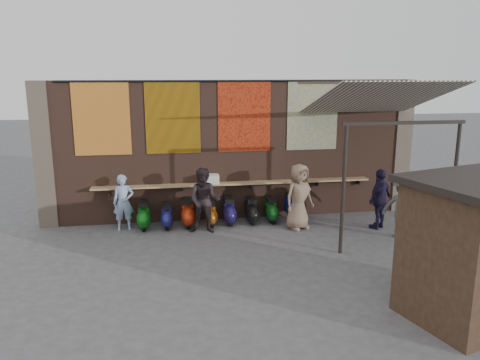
{
  "coord_description": "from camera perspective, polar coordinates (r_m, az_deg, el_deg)",
  "views": [
    {
      "loc": [
        -1.95,
        -10.57,
        4.2
      ],
      "look_at": [
        -0.03,
        1.2,
        1.46
      ],
      "focal_mm": 35.0,
      "sensor_mm": 36.0,
      "label": 1
    }
  ],
  "objects": [
    {
      "name": "ground",
      "position": [
        11.54,
        1.13,
        -8.39
      ],
      "size": [
        70.0,
        70.0,
        0.0
      ],
      "primitive_type": "plane",
      "color": "#474749",
      "rests_on": "ground"
    },
    {
      "name": "diner_right",
      "position": [
        12.46,
        -4.32,
        -2.52
      ],
      "size": [
        0.99,
        0.85,
        1.77
      ],
      "primitive_type": "imported",
      "rotation": [
        0.0,
        0.0,
        -0.24
      ],
      "color": "#292023",
      "rests_on": "ground"
    },
    {
      "name": "stall_sign",
      "position": [
        9.43,
        23.21,
        -3.35
      ],
      "size": [
        1.16,
        0.37,
        0.5
      ],
      "primitive_type": "cube",
      "rotation": [
        0.0,
        0.0,
        0.28
      ],
      "color": "gold",
      "rests_on": "market_stall"
    },
    {
      "name": "diner_left",
      "position": [
        13.08,
        -14.02,
        -2.67
      ],
      "size": [
        0.58,
        0.41,
        1.53
      ],
      "primitive_type": "imported",
      "rotation": [
        0.0,
        0.0,
        0.07
      ],
      "color": "#8BA5CA",
      "rests_on": "ground"
    },
    {
      "name": "shopper_tan",
      "position": [
        12.82,
        7.19,
        -2.03
      ],
      "size": [
        1.05,
        0.9,
        1.81
      ],
      "primitive_type": "imported",
      "rotation": [
        0.0,
        0.0,
        0.43
      ],
      "color": "#836853",
      "rests_on": "ground"
    },
    {
      "name": "shopper_navy",
      "position": [
        13.34,
        16.68,
        -2.22
      ],
      "size": [
        1.03,
        0.89,
        1.67
      ],
      "primitive_type": "imported",
      "rotation": [
        0.0,
        0.0,
        3.75
      ],
      "color": "#1C1531",
      "rests_on": "ground"
    },
    {
      "name": "scooter_stool_1",
      "position": [
        13.12,
        -8.93,
        -4.33
      ],
      "size": [
        0.32,
        0.71,
        0.68
      ],
      "primitive_type": null,
      "color": "navy",
      "rests_on": "ground"
    },
    {
      "name": "tapestry_redgold",
      "position": [
        13.21,
        -16.52,
        7.21
      ],
      "size": [
        1.5,
        0.02,
        2.0
      ],
      "primitive_type": "cube",
      "color": "maroon",
      "rests_on": "brick_wall"
    },
    {
      "name": "awning_canvas",
      "position": [
        12.72,
        16.37,
        9.51
      ],
      "size": [
        3.2,
        3.28,
        0.97
      ],
      "primitive_type": "cube",
      "rotation": [
        -0.28,
        0.0,
        0.0
      ],
      "color": "beige",
      "rests_on": "brick_wall"
    },
    {
      "name": "scooter_stool_3",
      "position": [
        13.19,
        -3.61,
        -4.1
      ],
      "size": [
        0.32,
        0.71,
        0.68
      ],
      "primitive_type": null,
      "color": "#91460D",
      "rests_on": "ground"
    },
    {
      "name": "shopper_grey",
      "position": [
        12.84,
        19.18,
        -3.11
      ],
      "size": [
        1.17,
        1.15,
        1.61
      ],
      "primitive_type": "imported",
      "rotation": [
        0.0,
        0.0,
        2.4
      ],
      "color": "#4D4C51",
      "rests_on": "ground"
    },
    {
      "name": "awning_post_left",
      "position": [
        11.08,
        12.48,
        -1.19
      ],
      "size": [
        0.09,
        0.09,
        3.1
      ],
      "primitive_type": "cylinder",
      "color": "black",
      "rests_on": "ground"
    },
    {
      "name": "tapestry_sun",
      "position": [
        13.11,
        -8.19,
        7.57
      ],
      "size": [
        1.5,
        0.02,
        2.0
      ],
      "primitive_type": "cube",
      "color": "orange",
      "rests_on": "brick_wall"
    },
    {
      "name": "eating_counter",
      "position": [
        13.41,
        -0.64,
        -0.41
      ],
      "size": [
        8.0,
        0.32,
        0.05
      ],
      "primitive_type": "cube",
      "color": "#9E7A51",
      "rests_on": "brick_wall"
    },
    {
      "name": "awning_ledger",
      "position": [
        14.16,
        13.68,
        11.58
      ],
      "size": [
        3.3,
        0.08,
        0.12
      ],
      "primitive_type": "cube",
      "color": "#33261C",
      "rests_on": "brick_wall"
    },
    {
      "name": "tapestry_multi",
      "position": [
        13.78,
        8.84,
        7.8
      ],
      "size": [
        1.5,
        0.02,
        2.0
      ],
      "primitive_type": "cube",
      "color": "#2B569F",
      "rests_on": "brick_wall"
    },
    {
      "name": "tapestry_orange",
      "position": [
        13.3,
        0.53,
        7.77
      ],
      "size": [
        1.5,
        0.02,
        2.0
      ],
      "primitive_type": "cube",
      "color": "#B23816",
      "rests_on": "brick_wall"
    },
    {
      "name": "scooter_stool_4",
      "position": [
        13.29,
        -1.36,
        -3.78
      ],
      "size": [
        0.35,
        0.79,
        0.75
      ],
      "primitive_type": null,
      "color": "#1A144B",
      "rests_on": "ground"
    },
    {
      "name": "awning_header",
      "position": [
        11.42,
        19.45,
        6.59
      ],
      "size": [
        3.0,
        0.08,
        0.08
      ],
      "primitive_type": "cube",
      "color": "black",
      "rests_on": "awning_post_left"
    },
    {
      "name": "pier_left",
      "position": [
        13.84,
        -22.73,
        2.79
      ],
      "size": [
        0.5,
        0.5,
        4.0
      ],
      "primitive_type": "cube",
      "color": "#4C4238",
      "rests_on": "ground"
    },
    {
      "name": "brick_wall",
      "position": [
        13.59,
        -0.88,
        3.64
      ],
      "size": [
        10.0,
        0.4,
        4.0
      ],
      "primitive_type": "cube",
      "color": "brown",
      "rests_on": "ground"
    },
    {
      "name": "hang_rail",
      "position": [
        13.19,
        -0.76,
        11.99
      ],
      "size": [
        9.5,
        0.06,
        0.06
      ],
      "primitive_type": "cylinder",
      "rotation": [
        0.0,
        1.57,
        0.0
      ],
      "color": "black",
      "rests_on": "brick_wall"
    },
    {
      "name": "shelf_box",
      "position": [
        13.26,
        -3.81,
        0.1
      ],
      "size": [
        0.56,
        0.31,
        0.27
      ],
      "primitive_type": "cube",
      "color": "white",
      "rests_on": "eating_counter"
    },
    {
      "name": "scooter_stool_0",
      "position": [
        13.15,
        -11.64,
        -4.25
      ],
      "size": [
        0.35,
        0.79,
        0.75
      ],
      "primitive_type": null,
      "color": "#0D5E14",
      "rests_on": "ground"
    },
    {
      "name": "awning_post_right",
      "position": [
        12.39,
        24.62,
        -0.6
      ],
      "size": [
        0.09,
        0.09,
        3.1
      ],
      "primitive_type": "cylinder",
      "color": "black",
      "rests_on": "ground"
    },
    {
      "name": "scooter_stool_2",
      "position": [
        13.15,
        -6.4,
        -4.0
      ],
      "size": [
        0.36,
        0.81,
        0.77
      ],
      "primitive_type": null,
      "color": "#A7250C",
      "rests_on": "ground"
    },
    {
      "name": "scooter_stool_6",
      "position": [
        13.52,
        3.78,
        -3.64
      ],
      "size": [
        0.33,
        0.73,
        0.69
      ],
      "primitive_type": null,
      "color": "#0F4D16",
      "rests_on": "ground"
    },
    {
      "name": "stall_shelf",
      "position": [
        9.69,
        22.76,
        -8.22
      ],
      "size": [
        1.78,
        0.6,
        0.06
      ],
      "primitive_type": "cube",
      "rotation": [
        0.0,
        0.0,
        0.28
      ],
      "color": "#473321",
      "rests_on": "market_stall"
    },
    {
      "name": "pier_right",
      "position": [
        15.24,
        18.9,
        3.95
      ],
      "size": [
        0.5,
        0.5,
        4.0
      ],
      "primitive_type": "cube",
      "color": "#4C4238",
      "rests_on": "ground"
    },
    {
      "name": "scooter_stool_5",
      "position": [
        13.37,
        1.4,
        -3.76
      ],
      "size": [
        0.34,
        0.75,
        0.71
      ],
      "primitive_type": null,
      "color": "black",
      "rests_on": "ground"
    },
    {
      "name": "scooter_stool_7",
      "position": [
        13.61,
        6.39,
        -3.39
      ],
      "size": [
        0.37,
        0.82,
        0.78
      ],
      "primitive_type": null,
      "color": "navy",
      "rests_on": "ground"
    },
    {
      "name": "market_stall",
      "position": [
        9.08,
        26.94,
        -7.88
      ],
      "size": [
        2.57,
        2.19,
        2.38
      ],
      "primitive_type": "cube",
      "rotation": [
        0.0,
        0.0,
        0.28
      ],
      "color": "black",
      "rests_on": "ground"
    }
  ]
}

